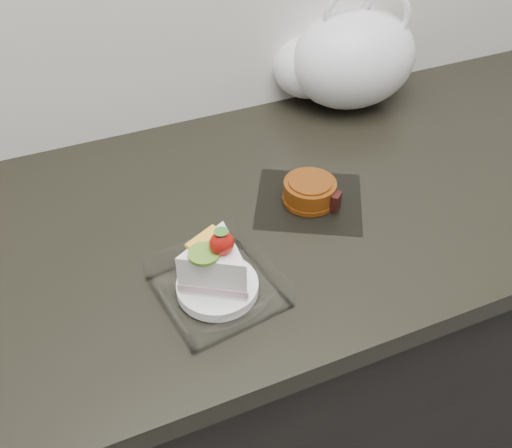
{
  "coord_description": "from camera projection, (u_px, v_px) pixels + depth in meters",
  "views": [
    {
      "loc": [
        -0.28,
        1.02,
        1.52
      ],
      "look_at": [
        -0.03,
        1.61,
        0.94
      ],
      "focal_mm": 40.0,
      "sensor_mm": 36.0,
      "label": 1
    }
  ],
  "objects": [
    {
      "name": "counter",
      "position": [
        253.0,
        364.0,
        1.25
      ],
      "size": [
        2.04,
        0.64,
        0.9
      ],
      "color": "black",
      "rests_on": "ground"
    },
    {
      "name": "cake_tray",
      "position": [
        217.0,
        277.0,
        0.79
      ],
      "size": [
        0.18,
        0.18,
        0.12
      ],
      "rotation": [
        0.0,
        0.0,
        0.15
      ],
      "color": "white",
      "rests_on": "counter"
    },
    {
      "name": "plastic_bag",
      "position": [
        345.0,
        59.0,
        1.16
      ],
      "size": [
        0.33,
        0.28,
        0.24
      ],
      "rotation": [
        0.0,
        0.0,
        -0.33
      ],
      "color": "white",
      "rests_on": "counter"
    },
    {
      "name": "mooncake_wrap",
      "position": [
        310.0,
        193.0,
        0.96
      ],
      "size": [
        0.24,
        0.23,
        0.04
      ],
      "rotation": [
        0.0,
        0.0,
        -0.33
      ],
      "color": "white",
      "rests_on": "counter"
    }
  ]
}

